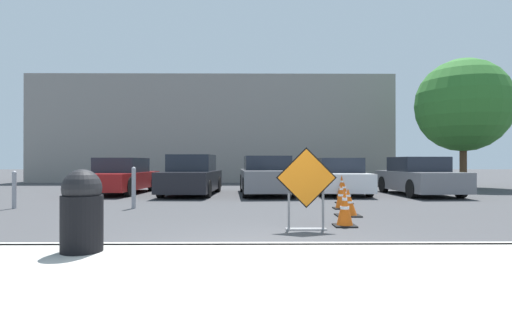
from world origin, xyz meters
TOP-DOWN VIEW (x-y plane):
  - ground_plane at (0.00, 10.00)m, footprint 96.00×96.00m
  - sidewalk_strip at (0.00, -1.57)m, footprint 31.08×3.13m
  - curb_lip at (0.00, 0.00)m, footprint 31.08×0.20m
  - road_closed_sign at (0.85, 1.86)m, footprint 1.11×0.20m
  - traffic_cone_nearest at (1.64, 2.26)m, footprint 0.42×0.42m
  - traffic_cone_second at (2.05, 3.70)m, footprint 0.54×0.54m
  - traffic_cone_third at (2.21, 5.10)m, footprint 0.41×0.41m
  - traffic_cone_fourth at (2.59, 6.46)m, footprint 0.47×0.47m
  - traffic_cone_fifth at (2.83, 7.82)m, footprint 0.44×0.44m
  - parked_car_nearest at (-5.26, 10.20)m, footprint 2.02×4.43m
  - parked_car_second at (-2.43, 9.65)m, footprint 1.96×4.35m
  - parked_car_third at (0.41, 9.68)m, footprint 2.14×4.53m
  - parked_car_fourth at (3.24, 10.05)m, footprint 2.07×4.50m
  - parked_car_fifth at (6.08, 9.45)m, footprint 2.07×4.22m
  - trash_bin at (-2.23, -0.47)m, footprint 0.50×0.50m
  - bollard_nearest at (-3.30, 5.24)m, footprint 0.12×0.12m
  - bollard_second at (-4.88, 5.24)m, footprint 0.12×0.12m
  - bollard_third at (-6.46, 5.24)m, footprint 0.12×0.12m
  - building_facade_backdrop at (-2.62, 20.49)m, footprint 21.82×5.00m
  - street_tree_behind_lot at (9.83, 13.36)m, footprint 4.37×4.37m

SIDE VIEW (x-z plane):
  - ground_plane at x=0.00m, z-range 0.00..0.00m
  - sidewalk_strip at x=0.00m, z-range 0.00..0.14m
  - curb_lip at x=0.00m, z-range 0.00..0.14m
  - traffic_cone_second at x=2.05m, z-range -0.01..0.62m
  - traffic_cone_fourth at x=2.59m, z-range -0.01..0.64m
  - traffic_cone_nearest at x=1.64m, z-range -0.01..0.71m
  - traffic_cone_third at x=2.21m, z-range -0.01..0.71m
  - traffic_cone_fifth at x=2.83m, z-range -0.01..0.79m
  - bollard_second at x=-4.88m, z-range 0.03..0.92m
  - bollard_third at x=-6.46m, z-range 0.03..1.03m
  - bollard_nearest at x=-3.30m, z-range 0.03..1.13m
  - parked_car_fourth at x=3.24m, z-range -0.05..1.33m
  - parked_car_nearest at x=-5.26m, z-range -0.04..1.34m
  - trash_bin at x=-2.23m, z-range 0.14..1.16m
  - parked_car_fifth at x=6.08m, z-range -0.05..1.37m
  - parked_car_second at x=-2.43m, z-range -0.07..1.44m
  - parked_car_third at x=0.41m, z-range -0.04..1.42m
  - road_closed_sign at x=0.85m, z-range 0.07..1.58m
  - building_facade_backdrop at x=-2.62m, z-range 0.00..6.42m
  - street_tree_behind_lot at x=9.83m, z-range 0.86..6.95m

